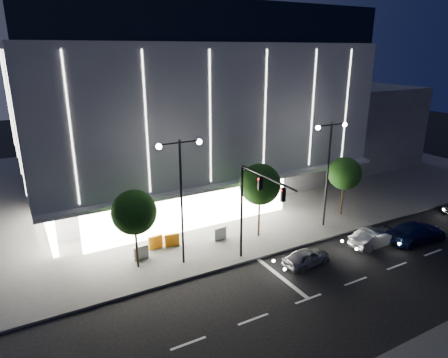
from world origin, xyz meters
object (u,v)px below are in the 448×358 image
street_lamp_west (181,185)px  street_lamp_east (329,160)px  traffic_mast (253,200)px  barrier_d (220,233)px  barrier_c (172,240)px  tree_left (135,215)px  barrier_a (155,242)px  car_second (375,238)px  tree_mid (260,186)px  barrier_b (141,252)px  tree_right (345,175)px  car_lead (307,257)px  car_third (416,232)px

street_lamp_west → street_lamp_east: same height
traffic_mast → barrier_d: 6.35m
barrier_c → tree_left: bearing=-143.2°
barrier_c → barrier_d: 3.81m
barrier_a → barrier_d: bearing=-15.7°
tree_left → car_second: 18.16m
tree_mid → tree_left: bearing=-180.0°
barrier_a → barrier_b: size_ratio=1.00×
street_lamp_east → barrier_a: bearing=168.0°
tree_right → barrier_b: size_ratio=5.01×
barrier_b → barrier_d: 6.42m
barrier_a → car_lead: bearing=-44.5°
tree_left → barrier_c: 4.94m
street_lamp_west → car_second: 15.62m
car_lead → barrier_d: (-3.55, 6.24, 0.03)m
car_second → tree_left: bearing=70.5°
traffic_mast → barrier_b: bearing=144.4°
tree_right → street_lamp_east: bearing=-161.4°
barrier_a → barrier_c: same height
traffic_mast → tree_left: 7.95m
barrier_c → barrier_d: same height
car_lead → barrier_b: size_ratio=3.32×
traffic_mast → street_lamp_west: street_lamp_west is taller
street_lamp_west → car_second: bearing=-18.2°
tree_left → tree_right: 19.00m
tree_mid → car_lead: 6.50m
tree_mid → street_lamp_west: bearing=-171.7°
street_lamp_east → tree_mid: street_lamp_east is taller
street_lamp_west → tree_left: size_ratio=1.57×
car_third → barrier_d: bearing=64.6°
barrier_a → barrier_d: size_ratio=1.00×
car_lead → barrier_a: 11.20m
tree_left → car_second: bearing=-18.3°
tree_left → barrier_c: (3.19, 1.66, -3.38)m
car_third → barrier_c: car_third is taller
tree_right → car_third: 7.45m
tree_left → tree_mid: tree_mid is taller
tree_right → car_lead: 10.56m
car_third → barrier_d: 15.50m
street_lamp_east → traffic_mast: bearing=-163.5°
tree_right → car_lead: (-8.52, -5.32, -3.26)m
tree_mid → barrier_d: 4.89m
tree_left → tree_right: tree_left is taller
car_third → barrier_b: (-19.97, 7.54, -0.12)m
barrier_d → car_third: bearing=-34.2°
barrier_d → tree_right: bearing=-9.5°
barrier_b → barrier_c: size_ratio=1.00×
street_lamp_west → barrier_c: bearing=85.5°
barrier_a → barrier_b: bearing=-149.0°
tree_mid → barrier_d: bearing=163.3°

